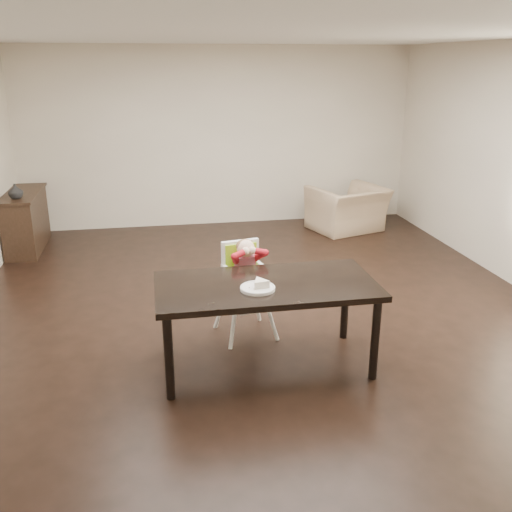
{
  "coord_description": "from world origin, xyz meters",
  "views": [
    {
      "loc": [
        -1.05,
        -5.29,
        2.47
      ],
      "look_at": [
        -0.18,
        -0.59,
        0.82
      ],
      "focal_mm": 40.0,
      "sensor_mm": 36.0,
      "label": 1
    }
  ],
  "objects_px": {
    "dining_table": "(266,292)",
    "high_chair": "(244,268)",
    "sideboard": "(26,221)",
    "armchair": "(348,202)"
  },
  "relations": [
    {
      "from": "dining_table",
      "to": "high_chair",
      "type": "bearing_deg",
      "value": 97.02
    },
    {
      "from": "high_chair",
      "to": "armchair",
      "type": "distance_m",
      "value": 3.81
    },
    {
      "from": "sideboard",
      "to": "dining_table",
      "type": "bearing_deg",
      "value": -55.13
    },
    {
      "from": "dining_table",
      "to": "high_chair",
      "type": "relative_size",
      "value": 1.91
    },
    {
      "from": "high_chair",
      "to": "armchair",
      "type": "xyz_separation_m",
      "value": [
        2.1,
        3.16,
        -0.22
      ]
    },
    {
      "from": "high_chair",
      "to": "armchair",
      "type": "height_order",
      "value": "high_chair"
    },
    {
      "from": "dining_table",
      "to": "sideboard",
      "type": "bearing_deg",
      "value": 124.87
    },
    {
      "from": "dining_table",
      "to": "armchair",
      "type": "height_order",
      "value": "armchair"
    },
    {
      "from": "armchair",
      "to": "dining_table",
      "type": "bearing_deg",
      "value": 43.83
    },
    {
      "from": "sideboard",
      "to": "armchair",
      "type": "bearing_deg",
      "value": 0.82
    }
  ]
}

